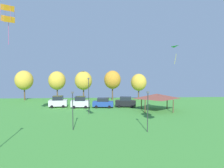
% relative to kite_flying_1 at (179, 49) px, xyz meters
% --- Properties ---
extents(kite_flying_1, '(1.80, 1.98, 2.62)m').
position_rel_kite_flying_1_xyz_m(kite_flying_1, '(0.00, 0.00, 0.00)').
color(kite_flying_1, green).
extents(kite_flying_2, '(1.99, 2.00, 5.44)m').
position_rel_kite_flying_1_xyz_m(kite_flying_2, '(-25.06, -3.33, 4.39)').
color(kite_flying_2, orange).
extents(parked_car_leftmost, '(4.15, 2.30, 2.57)m').
position_rel_kite_flying_1_xyz_m(parked_car_leftmost, '(-22.38, 13.60, -10.68)').
color(parked_car_leftmost, silver).
rests_on(parked_car_leftmost, ground).
extents(parked_car_second_from_left, '(4.12, 2.03, 2.56)m').
position_rel_kite_flying_1_xyz_m(parked_car_second_from_left, '(-17.27, 12.70, -10.68)').
color(parked_car_second_from_left, silver).
rests_on(parked_car_second_from_left, ground).
extents(parked_car_third_from_left, '(4.78, 2.26, 2.20)m').
position_rel_kite_flying_1_xyz_m(parked_car_third_from_left, '(-12.16, 12.70, -10.83)').
color(parked_car_third_from_left, '#234299').
rests_on(parked_car_third_from_left, ground).
extents(parked_car_rightmost_in_row, '(4.79, 2.41, 2.40)m').
position_rel_kite_flying_1_xyz_m(parked_car_rightmost_in_row, '(-7.04, 13.00, -10.75)').
color(parked_car_rightmost_in_row, black).
rests_on(parked_car_rightmost_in_row, ground).
extents(park_pavilion, '(7.33, 4.92, 3.60)m').
position_rel_kite_flying_1_xyz_m(park_pavilion, '(-1.01, 8.85, -8.85)').
color(park_pavilion, brown).
rests_on(park_pavilion, ground).
extents(light_post_0, '(0.36, 0.20, 7.02)m').
position_rel_kite_flying_1_xyz_m(light_post_0, '(-14.93, 6.48, -8.01)').
color(light_post_0, '#2D2D33').
rests_on(light_post_0, ground).
extents(light_post_1, '(0.36, 0.20, 5.59)m').
position_rel_kite_flying_1_xyz_m(light_post_1, '(-16.51, -3.31, -8.74)').
color(light_post_1, '#2D2D33').
rests_on(light_post_1, ground).
extents(light_post_2, '(0.36, 0.20, 5.72)m').
position_rel_kite_flying_1_xyz_m(light_post_2, '(-5.97, -4.64, -8.67)').
color(light_post_2, '#2D2D33').
rests_on(light_post_2, ground).
extents(treeline_tree_0, '(4.84, 4.84, 8.18)m').
position_rel_kite_flying_1_xyz_m(treeline_tree_0, '(-33.78, 23.83, -6.42)').
color(treeline_tree_0, brown).
rests_on(treeline_tree_0, ground).
extents(treeline_tree_1, '(4.81, 4.81, 7.93)m').
position_rel_kite_flying_1_xyz_m(treeline_tree_1, '(-25.26, 25.60, -6.65)').
color(treeline_tree_1, brown).
rests_on(treeline_tree_1, ground).
extents(treeline_tree_2, '(4.72, 4.72, 8.00)m').
position_rel_kite_flying_1_xyz_m(treeline_tree_2, '(-17.56, 23.35, -6.53)').
color(treeline_tree_2, brown).
rests_on(treeline_tree_2, ground).
extents(treeline_tree_3, '(4.63, 4.63, 8.15)m').
position_rel_kite_flying_1_xyz_m(treeline_tree_3, '(-9.54, 23.44, -6.33)').
color(treeline_tree_3, brown).
rests_on(treeline_tree_3, ground).
extents(treeline_tree_4, '(4.36, 4.36, 7.25)m').
position_rel_kite_flying_1_xyz_m(treeline_tree_4, '(-2.13, 23.75, -7.08)').
color(treeline_tree_4, brown).
rests_on(treeline_tree_4, ground).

